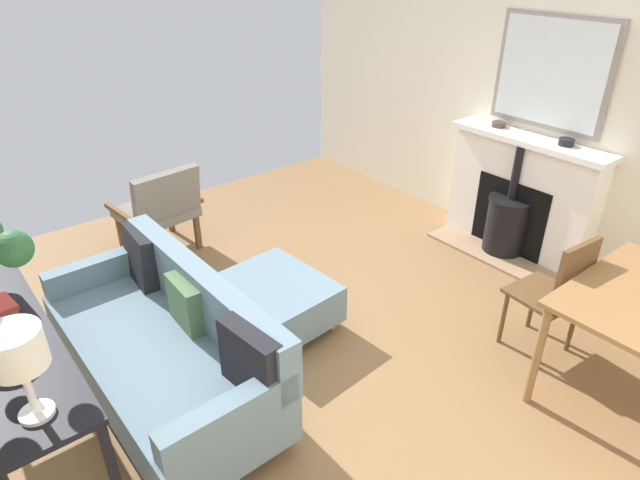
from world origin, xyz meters
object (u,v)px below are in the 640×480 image
fireplace (518,201)px  armchair_accent (160,206)px  mantel_bowl_far (567,142)px  mantel_bowl_near (499,124)px  ottoman (275,299)px  table_lamp_far_end (16,353)px  dining_chair_near_fireplace (558,290)px  console_table (9,353)px  sofa (168,345)px

fireplace → armchair_accent: size_ratio=1.68×
mantel_bowl_far → armchair_accent: (2.55, -2.20, -0.63)m
fireplace → mantel_bowl_near: bearing=-97.6°
mantel_bowl_near → ottoman: 2.53m
table_lamp_far_end → mantel_bowl_near: bearing=-170.6°
fireplace → dining_chair_near_fireplace: size_ratio=1.55×
mantel_bowl_far → console_table: size_ratio=0.08×
dining_chair_near_fireplace → armchair_accent: bearing=-63.9°
table_lamp_far_end → sofa: bearing=-142.2°
sofa → ottoman: size_ratio=2.20×
mantel_bowl_far → ottoman: mantel_bowl_far is taller
mantel_bowl_far → ottoman: size_ratio=0.15×
sofa → dining_chair_near_fireplace: dining_chair_near_fireplace is taller
mantel_bowl_far → mantel_bowl_near: bearing=-90.0°
ottoman → table_lamp_far_end: bearing=23.8°
ottoman → dining_chair_near_fireplace: size_ratio=0.93×
sofa → ottoman: sofa is taller
mantel_bowl_far → table_lamp_far_end: bearing=0.5°
fireplace → mantel_bowl_far: size_ratio=11.35×
sofa → table_lamp_far_end: (0.79, 0.62, 0.78)m
mantel_bowl_near → armchair_accent: (2.55, -1.57, -0.62)m
fireplace → sofa: 3.22m
armchair_accent → console_table: (1.49, 1.62, 0.24)m
fireplace → ottoman: fireplace is taller
console_table → armchair_accent: bearing=-132.7°
mantel_bowl_near → dining_chair_near_fireplace: (1.12, 1.35, -0.56)m
mantel_bowl_near → console_table: (4.04, 0.05, -0.38)m
mantel_bowl_near → table_lamp_far_end: 4.10m
fireplace → mantel_bowl_near: mantel_bowl_near is taller
armchair_accent → fireplace: bearing=142.6°
sofa → dining_chair_near_fireplace: 2.50m
mantel_bowl_far → dining_chair_near_fireplace: bearing=32.4°
sofa → armchair_accent: bearing=-113.4°
sofa → dining_chair_near_fireplace: bearing=148.6°
sofa → console_table: console_table is taller
ottoman → armchair_accent: bearing=-83.5°
ottoman → dining_chair_near_fireplace: (-1.25, 1.41, 0.30)m
sofa → dining_chair_near_fireplace: (-2.12, 1.30, 0.18)m
ottoman → console_table: console_table is taller
fireplace → sofa: fireplace is taller
mantel_bowl_near → sofa: mantel_bowl_near is taller
armchair_accent → dining_chair_near_fireplace: dining_chair_near_fireplace is taller
mantel_bowl_far → table_lamp_far_end: (4.04, 0.03, 0.02)m
console_table → dining_chair_near_fireplace: bearing=156.1°
mantel_bowl_far → armchair_accent: 3.43m
mantel_bowl_near → sofa: 3.33m
table_lamp_far_end → dining_chair_near_fireplace: size_ratio=0.48×
mantel_bowl_near → mantel_bowl_far: (0.00, 0.63, 0.01)m
ottoman → console_table: 1.73m
fireplace → ottoman: 2.38m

